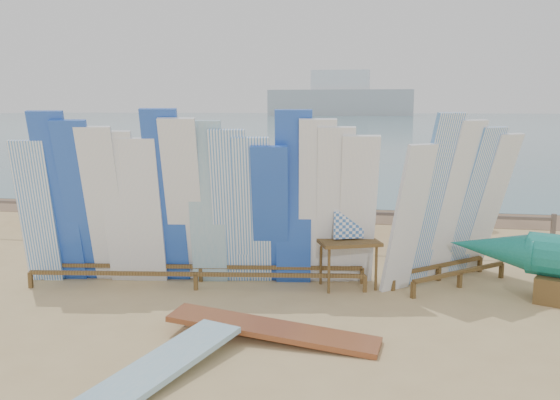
% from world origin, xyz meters
% --- Properties ---
extents(ground, '(160.00, 160.00, 0.00)m').
position_xyz_m(ground, '(0.00, 0.00, 0.00)').
color(ground, tan).
rests_on(ground, ground).
extents(ocean, '(320.00, 240.00, 0.02)m').
position_xyz_m(ocean, '(0.00, 128.00, 0.00)').
color(ocean, '#446D7B').
rests_on(ocean, ground).
extents(wet_sand_strip, '(40.00, 2.60, 0.01)m').
position_xyz_m(wet_sand_strip, '(0.00, 7.20, 0.00)').
color(wet_sand_strip, brown).
rests_on(wet_sand_strip, ground).
extents(distant_ship, '(45.00, 8.00, 14.00)m').
position_xyz_m(distant_ship, '(-12.00, 180.00, 5.31)').
color(distant_ship, '#999EA3').
rests_on(distant_ship, ocean).
extents(fence, '(12.08, 0.08, 0.90)m').
position_xyz_m(fence, '(0.00, 3.00, 0.63)').
color(fence, '#65554C').
rests_on(fence, ground).
extents(main_surfboard_rack, '(5.82, 1.53, 2.89)m').
position_xyz_m(main_surfboard_rack, '(-0.14, 0.24, 1.29)').
color(main_surfboard_rack, brown).
rests_on(main_surfboard_rack, ground).
extents(side_surfboard_rack, '(2.29, 2.16, 2.83)m').
position_xyz_m(side_surfboard_rack, '(3.92, 1.07, 1.27)').
color(side_surfboard_rack, brown).
rests_on(side_surfboard_rack, ground).
extents(vendor_table, '(1.12, 0.96, 1.26)m').
position_xyz_m(vendor_table, '(2.28, 0.59, 0.42)').
color(vendor_table, brown).
rests_on(vendor_table, ground).
extents(flat_board_b, '(1.42, 2.73, 0.24)m').
position_xyz_m(flat_board_b, '(0.44, -3.20, 0.00)').
color(flat_board_b, '#7DB0C8').
rests_on(flat_board_b, ground).
extents(flat_board_c, '(2.74, 0.83, 0.26)m').
position_xyz_m(flat_board_c, '(1.49, -1.76, 0.00)').
color(flat_board_c, brown).
rests_on(flat_board_c, ground).
extents(beach_chair_left, '(0.66, 0.68, 0.87)m').
position_xyz_m(beach_chair_left, '(0.48, 3.85, 0.25)').
color(beach_chair_left, red).
rests_on(beach_chair_left, ground).
extents(beach_chair_right, '(0.52, 0.54, 0.79)m').
position_xyz_m(beach_chair_right, '(1.51, 4.08, 0.23)').
color(beach_chair_right, red).
rests_on(beach_chair_right, ground).
extents(stroller, '(0.63, 0.82, 1.03)m').
position_xyz_m(stroller, '(1.79, 3.56, 0.41)').
color(stroller, red).
rests_on(stroller, ground).
extents(beachgoer_4, '(0.94, 0.41, 1.61)m').
position_xyz_m(beachgoer_4, '(-1.32, 4.60, 0.80)').
color(beachgoer_4, '#8C6042').
rests_on(beachgoer_4, ground).
extents(beachgoer_1, '(0.62, 0.34, 1.69)m').
position_xyz_m(beachgoer_1, '(-5.01, 4.87, 0.84)').
color(beachgoer_1, '#8C6042').
rests_on(beachgoer_1, ground).
extents(beachgoer_7, '(0.44, 0.63, 1.59)m').
position_xyz_m(beachgoer_7, '(4.02, 4.79, 0.79)').
color(beachgoer_7, '#8C6042').
rests_on(beachgoer_7, ground).
extents(beachgoer_3, '(1.21, 0.94, 1.74)m').
position_xyz_m(beachgoer_3, '(-2.00, 6.55, 0.87)').
color(beachgoer_3, tan).
rests_on(beachgoer_3, ground).
extents(beachgoer_9, '(0.52, 1.18, 1.81)m').
position_xyz_m(beachgoer_9, '(4.63, 5.99, 0.90)').
color(beachgoer_9, tan).
rests_on(beachgoer_9, ground).
extents(beachgoer_11, '(1.52, 1.40, 1.69)m').
position_xyz_m(beachgoer_11, '(-6.22, 5.70, 0.84)').
color(beachgoer_11, beige).
rests_on(beachgoer_11, ground).
extents(beachgoer_5, '(0.80, 1.62, 1.68)m').
position_xyz_m(beachgoer_5, '(1.42, 5.94, 0.84)').
color(beachgoer_5, beige).
rests_on(beachgoer_5, ground).
extents(beachgoer_0, '(0.68, 0.90, 1.67)m').
position_xyz_m(beachgoer_0, '(-5.77, 4.61, 0.84)').
color(beachgoer_0, tan).
rests_on(beachgoer_0, ground).
extents(beachgoer_2, '(0.90, 0.56, 1.71)m').
position_xyz_m(beachgoer_2, '(-1.26, 5.02, 0.86)').
color(beachgoer_2, beige).
rests_on(beachgoer_2, ground).
extents(beachgoer_6, '(0.80, 0.45, 1.55)m').
position_xyz_m(beachgoer_6, '(1.92, 4.70, 0.78)').
color(beachgoer_6, tan).
rests_on(beachgoer_6, ground).
extents(beachgoer_8, '(0.89, 0.89, 1.75)m').
position_xyz_m(beachgoer_8, '(3.58, 5.29, 0.88)').
color(beachgoer_8, beige).
rests_on(beachgoer_8, ground).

